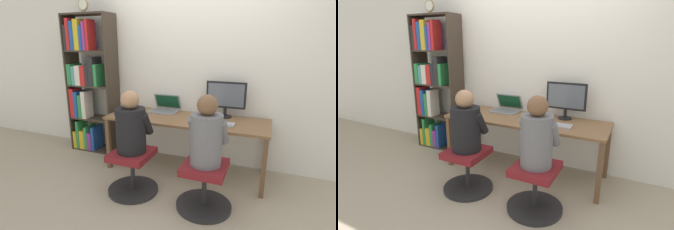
{
  "view_description": "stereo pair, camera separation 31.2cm",
  "coord_description": "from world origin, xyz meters",
  "views": [
    {
      "loc": [
        0.95,
        -2.64,
        1.6
      ],
      "look_at": [
        -0.17,
        0.16,
        0.77
      ],
      "focal_mm": 28.0,
      "sensor_mm": 36.0,
      "label": 1
    },
    {
      "loc": [
        1.23,
        -2.5,
        1.6
      ],
      "look_at": [
        -0.17,
        0.16,
        0.77
      ],
      "focal_mm": 28.0,
      "sensor_mm": 36.0,
      "label": 2
    }
  ],
  "objects": [
    {
      "name": "ground_plane",
      "position": [
        0.0,
        0.0,
        0.0
      ],
      "size": [
        14.0,
        14.0,
        0.0
      ],
      "primitive_type": "plane",
      "color": "tan"
    },
    {
      "name": "wall_back",
      "position": [
        0.0,
        0.75,
        1.3
      ],
      "size": [
        10.0,
        0.05,
        2.6
      ],
      "color": "white",
      "rests_on": "ground_plane"
    },
    {
      "name": "desk",
      "position": [
        0.0,
        0.34,
        0.64
      ],
      "size": [
        1.99,
        0.68,
        0.7
      ],
      "color": "brown",
      "rests_on": "ground_plane"
    },
    {
      "name": "desktop_monitor",
      "position": [
        0.44,
        0.57,
        0.95
      ],
      "size": [
        0.49,
        0.17,
        0.45
      ],
      "color": "black",
      "rests_on": "desk"
    },
    {
      "name": "laptop",
      "position": [
        -0.38,
        0.56,
        0.75
      ],
      "size": [
        0.37,
        0.33,
        0.22
      ],
      "color": "gray",
      "rests_on": "desk"
    },
    {
      "name": "keyboard",
      "position": [
        0.4,
        0.23,
        0.72
      ],
      "size": [
        0.4,
        0.15,
        0.03
      ],
      "color": "#B2B2B7",
      "rests_on": "desk"
    },
    {
      "name": "computer_mouse_by_keyboard",
      "position": [
        0.13,
        0.21,
        0.72
      ],
      "size": [
        0.06,
        0.1,
        0.03
      ],
      "color": "silver",
      "rests_on": "desk"
    },
    {
      "name": "office_chair_left",
      "position": [
        0.42,
        -0.36,
        0.24
      ],
      "size": [
        0.56,
        0.56,
        0.48
      ],
      "color": "#262628",
      "rests_on": "ground_plane"
    },
    {
      "name": "office_chair_right",
      "position": [
        -0.38,
        -0.35,
        0.24
      ],
      "size": [
        0.56,
        0.56,
        0.48
      ],
      "color": "#262628",
      "rests_on": "ground_plane"
    },
    {
      "name": "person_at_monitor",
      "position": [
        0.42,
        -0.35,
        0.77
      ],
      "size": [
        0.37,
        0.33,
        0.68
      ],
      "color": "slate",
      "rests_on": "office_chair_left"
    },
    {
      "name": "person_at_laptop",
      "position": [
        -0.38,
        -0.35,
        0.76
      ],
      "size": [
        0.39,
        0.33,
        0.66
      ],
      "color": "black",
      "rests_on": "office_chair_right"
    },
    {
      "name": "bookshelf",
      "position": [
        -1.58,
        0.49,
        1.03
      ],
      "size": [
        0.72,
        0.32,
        2.0
      ],
      "color": "#382D23",
      "rests_on": "ground_plane"
    },
    {
      "name": "desk_clock",
      "position": [
        -1.48,
        0.41,
        2.09
      ],
      "size": [
        0.15,
        0.03,
        0.17
      ],
      "color": "olive",
      "rests_on": "bookshelf"
    }
  ]
}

